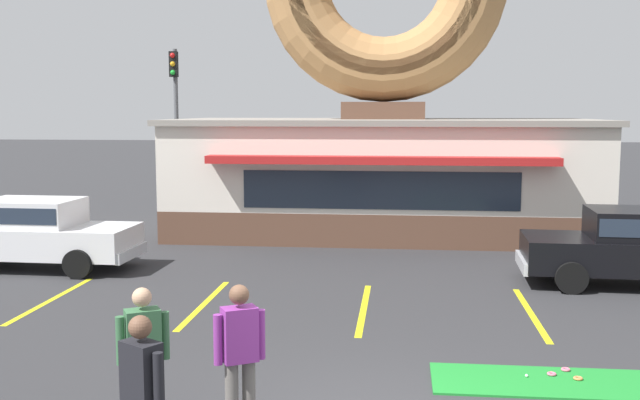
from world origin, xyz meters
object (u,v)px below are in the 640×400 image
Objects in this scene: car_black at (636,244)px; car_white at (36,231)px; pedestrian_hooded_kid at (240,351)px; pedestrian_blue_sweater_man at (142,393)px; golf_ball at (527,376)px; trash_bin at (607,231)px; traffic_light_pole at (176,108)px; pedestrian_leather_jacket_man at (143,352)px.

car_black is 1.01× the size of car_white.
car_black is at bearing 50.06° from pedestrian_hooded_kid.
golf_ball is at bearing 39.08° from pedestrian_blue_sweater_man.
car_white is 14.16m from trash_bin.
car_white reaches higher than golf_ball.
golf_ball is 0.01× the size of car_white.
traffic_light_pole is (-9.85, 16.39, 3.66)m from golf_ball.
pedestrian_blue_sweater_man is at bearing -58.14° from car_white.
car_black is 2.79× the size of pedestrian_leather_jacket_man.
car_black is 13.16m from car_white.
pedestrian_leather_jacket_man is (-7.69, -7.93, 0.05)m from car_black.
traffic_light_pole is (-13.46, 6.52, 3.21)m from trash_bin.
car_white is 2.70× the size of pedestrian_blue_sweater_man.
trash_bin is at bearing 15.44° from car_white.
pedestrian_hooded_kid is at bearing -129.94° from car_black.
pedestrian_blue_sweater_man reaches higher than car_black.
golf_ball is 5.43m from pedestrian_blue_sweater_man.
pedestrian_blue_sweater_man is (5.89, -9.47, 0.07)m from car_white.
car_black is 0.80× the size of traffic_light_pole.
golf_ball is 10.52m from trash_bin.
pedestrian_leather_jacket_man is (-0.43, 1.24, -0.03)m from pedestrian_blue_sweater_man.
golf_ball is 0.03× the size of pedestrian_leather_jacket_man.
traffic_light_pole reaches higher than pedestrian_blue_sweater_man.
golf_ball is 0.04× the size of trash_bin.
pedestrian_hooded_kid is at bearing -120.67° from trash_bin.
trash_bin is 0.17× the size of traffic_light_pole.
golf_ball is at bearing -58.98° from traffic_light_pole.
car_black is 4.12m from trash_bin.
traffic_light_pole is at bearing 88.94° from car_white.
pedestrian_hooded_kid is 0.29× the size of traffic_light_pole.
pedestrian_hooded_kid is 19.73m from traffic_light_pole.
car_white is at bearing 128.69° from pedestrian_hooded_kid.
pedestrian_leather_jacket_man is 14.54m from trash_bin.
golf_ball is at bearing 24.99° from pedestrian_leather_jacket_man.
pedestrian_hooded_kid is 1.03× the size of pedestrian_leather_jacket_man.
traffic_light_pole is (-5.27, 18.52, 2.79)m from pedestrian_leather_jacket_man.
car_black is 2.72× the size of pedestrian_blue_sweater_man.
car_black is at bearing 61.76° from golf_ball.
car_black is 4.75× the size of trash_bin.
golf_ball is at bearing -31.27° from car_white.
golf_ball is 0.01× the size of car_black.
pedestrian_blue_sweater_man reaches higher than golf_ball.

